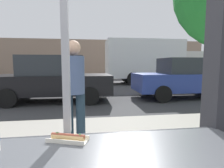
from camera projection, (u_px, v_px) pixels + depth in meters
The scene contains 8 objects.
ground_plane at pixel (84, 92), 9.24m from camera, with size 60.00×60.00×0.00m, color #38383A.
sidewalk_strip at pixel (79, 148), 2.94m from camera, with size 16.00×2.80×0.15m, color #9E998E.
building_facade_far at pixel (85, 58), 20.67m from camera, with size 28.00×1.20×4.15m, color gray.
hotdog_tray_near at pixel (68, 138), 1.19m from camera, with size 0.28×0.18×0.05m.
parked_car_black at pixel (54, 79), 6.96m from camera, with size 4.35×2.07×1.74m.
parked_car_blue at pixel (185, 78), 7.71m from camera, with size 4.17×1.93×1.68m.
box_truck at pixel (152, 60), 13.49m from camera, with size 7.25×2.44×3.16m.
pedestrian at pixel (74, 87), 2.72m from camera, with size 0.32×0.32×1.63m.
Camera 1 is at (0.14, -1.26, 1.43)m, focal length 29.02 mm.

